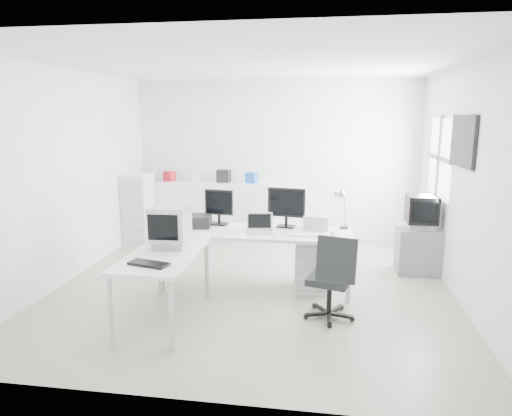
# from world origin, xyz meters

# --- Properties ---
(floor) EXTENTS (5.00, 5.00, 0.01)m
(floor) POSITION_xyz_m (0.00, 0.00, 0.00)
(floor) COLOR beige
(floor) RESTS_ON ground
(ceiling) EXTENTS (5.00, 5.00, 0.01)m
(ceiling) POSITION_xyz_m (0.00, 0.00, 2.80)
(ceiling) COLOR white
(ceiling) RESTS_ON back_wall
(back_wall) EXTENTS (5.00, 0.02, 2.80)m
(back_wall) POSITION_xyz_m (0.00, 2.50, 1.40)
(back_wall) COLOR white
(back_wall) RESTS_ON floor
(left_wall) EXTENTS (0.02, 5.00, 2.80)m
(left_wall) POSITION_xyz_m (-2.50, 0.00, 1.40)
(left_wall) COLOR white
(left_wall) RESTS_ON floor
(right_wall) EXTENTS (0.02, 5.00, 2.80)m
(right_wall) POSITION_xyz_m (2.50, 0.00, 1.40)
(right_wall) COLOR white
(right_wall) RESTS_ON floor
(window) EXTENTS (0.02, 1.20, 1.10)m
(window) POSITION_xyz_m (2.48, 1.20, 1.60)
(window) COLOR white
(window) RESTS_ON right_wall
(wall_picture) EXTENTS (0.04, 0.90, 0.60)m
(wall_picture) POSITION_xyz_m (2.47, 0.10, 1.90)
(wall_picture) COLOR black
(wall_picture) RESTS_ON right_wall
(main_desk) EXTENTS (2.40, 0.80, 0.75)m
(main_desk) POSITION_xyz_m (0.05, -0.02, 0.38)
(main_desk) COLOR white
(main_desk) RESTS_ON floor
(side_desk) EXTENTS (0.70, 1.40, 0.75)m
(side_desk) POSITION_xyz_m (-0.80, -1.12, 0.38)
(side_desk) COLOR white
(side_desk) RESTS_ON floor
(drawer_pedestal) EXTENTS (0.40, 0.50, 0.60)m
(drawer_pedestal) POSITION_xyz_m (0.75, 0.03, 0.30)
(drawer_pedestal) COLOR white
(drawer_pedestal) RESTS_ON floor
(inkjet_printer) EXTENTS (0.47, 0.38, 0.15)m
(inkjet_printer) POSITION_xyz_m (-0.80, 0.08, 0.83)
(inkjet_printer) COLOR black
(inkjet_printer) RESTS_ON main_desk
(lcd_monitor_small) EXTENTS (0.42, 0.28, 0.49)m
(lcd_monitor_small) POSITION_xyz_m (-0.50, 0.23, 1.00)
(lcd_monitor_small) COLOR black
(lcd_monitor_small) RESTS_ON main_desk
(lcd_monitor_large) EXTENTS (0.53, 0.29, 0.52)m
(lcd_monitor_large) POSITION_xyz_m (0.40, 0.23, 1.01)
(lcd_monitor_large) COLOR black
(lcd_monitor_large) RESTS_ON main_desk
(laptop) EXTENTS (0.34, 0.35, 0.20)m
(laptop) POSITION_xyz_m (0.10, -0.12, 0.85)
(laptop) COLOR #B7B7BA
(laptop) RESTS_ON main_desk
(white_keyboard) EXTENTS (0.47, 0.16, 0.02)m
(white_keyboard) POSITION_xyz_m (0.70, -0.17, 0.76)
(white_keyboard) COLOR white
(white_keyboard) RESTS_ON main_desk
(white_mouse) EXTENTS (0.06, 0.06, 0.06)m
(white_mouse) POSITION_xyz_m (1.00, -0.12, 0.78)
(white_mouse) COLOR white
(white_mouse) RESTS_ON main_desk
(laser_printer) EXTENTS (0.35, 0.31, 0.18)m
(laser_printer) POSITION_xyz_m (0.80, 0.20, 0.84)
(laser_printer) COLOR #B1B1B1
(laser_printer) RESTS_ON main_desk
(desk_lamp) EXTENTS (0.21, 0.21, 0.52)m
(desk_lamp) POSITION_xyz_m (1.15, 0.28, 1.01)
(desk_lamp) COLOR silver
(desk_lamp) RESTS_ON main_desk
(crt_monitor) EXTENTS (0.45, 0.45, 0.50)m
(crt_monitor) POSITION_xyz_m (-0.80, -0.87, 1.00)
(crt_monitor) COLOR #B7B7BA
(crt_monitor) RESTS_ON side_desk
(black_keyboard) EXTENTS (0.43, 0.26, 0.03)m
(black_keyboard) POSITION_xyz_m (-0.80, -1.52, 0.76)
(black_keyboard) COLOR black
(black_keyboard) RESTS_ON side_desk
(office_chair) EXTENTS (0.70, 0.70, 0.98)m
(office_chair) POSITION_xyz_m (0.97, -0.82, 0.49)
(office_chair) COLOR #232528
(office_chair) RESTS_ON floor
(tv_cabinet) EXTENTS (0.59, 0.49, 0.65)m
(tv_cabinet) POSITION_xyz_m (2.22, 0.86, 0.32)
(tv_cabinet) COLOR slate
(tv_cabinet) RESTS_ON floor
(crt_tv) EXTENTS (0.50, 0.48, 0.45)m
(crt_tv) POSITION_xyz_m (2.22, 0.86, 0.87)
(crt_tv) COLOR black
(crt_tv) RESTS_ON tv_cabinet
(sideboard) EXTENTS (2.06, 0.51, 1.03)m
(sideboard) POSITION_xyz_m (-1.09, 2.24, 0.51)
(sideboard) COLOR white
(sideboard) RESTS_ON floor
(clutter_box_a) EXTENTS (0.22, 0.20, 0.17)m
(clutter_box_a) POSITION_xyz_m (-1.89, 2.24, 1.12)
(clutter_box_a) COLOR #AA1825
(clutter_box_a) RESTS_ON sideboard
(clutter_box_b) EXTENTS (0.13, 0.11, 0.13)m
(clutter_box_b) POSITION_xyz_m (-1.39, 2.24, 1.09)
(clutter_box_b) COLOR white
(clutter_box_b) RESTS_ON sideboard
(clutter_box_c) EXTENTS (0.23, 0.21, 0.22)m
(clutter_box_c) POSITION_xyz_m (-0.89, 2.24, 1.14)
(clutter_box_c) COLOR black
(clutter_box_c) RESTS_ON sideboard
(clutter_box_d) EXTENTS (0.22, 0.21, 0.18)m
(clutter_box_d) POSITION_xyz_m (-0.39, 2.24, 1.12)
(clutter_box_d) COLOR blue
(clutter_box_d) RESTS_ON sideboard
(clutter_bottle) EXTENTS (0.07, 0.07, 0.22)m
(clutter_bottle) POSITION_xyz_m (-2.19, 2.28, 1.14)
(clutter_bottle) COLOR white
(clutter_bottle) RESTS_ON sideboard
(filing_cabinet) EXTENTS (0.43, 0.51, 1.22)m
(filing_cabinet) POSITION_xyz_m (-2.28, 1.71, 0.61)
(filing_cabinet) COLOR white
(filing_cabinet) RESTS_ON floor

